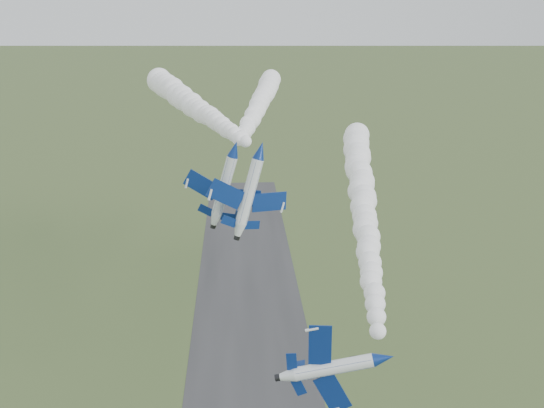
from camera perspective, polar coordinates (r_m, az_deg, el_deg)
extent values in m
cube|color=#2F2F31|center=(111.21, -1.81, -16.98)|extent=(24.00, 260.00, 0.04)
cylinder|color=white|center=(62.11, 10.45, -14.09)|extent=(2.67, 8.02, 1.71)
cone|color=navy|center=(58.01, 11.01, -16.70)|extent=(1.95, 2.26, 1.71)
cone|color=white|center=(66.17, 9.99, -11.88)|extent=(1.91, 1.88, 1.71)
cylinder|color=black|center=(66.98, 9.91, -11.48)|extent=(0.93, 0.66, 0.87)
ellipsoid|color=black|center=(60.42, 11.17, -15.00)|extent=(1.46, 2.82, 1.14)
cube|color=navy|center=(61.28, 9.73, -11.59)|extent=(1.47, 2.38, 4.21)
cube|color=navy|center=(64.30, 10.75, -15.80)|extent=(1.47, 2.38, 4.21)
cube|color=navy|center=(64.69, 9.80, -11.14)|extent=(0.68, 1.09, 1.84)
cube|color=navy|center=(66.23, 10.32, -13.33)|extent=(0.68, 1.09, 1.84)
cube|color=navy|center=(65.25, 11.15, -12.11)|extent=(2.19, 1.74, 0.62)
cylinder|color=white|center=(84.70, -3.54, 5.17)|extent=(3.30, 9.02, 1.95)
cone|color=navy|center=(79.35, -4.17, 4.27)|extent=(2.29, 2.59, 1.95)
cone|color=white|center=(89.86, -3.01, 5.95)|extent=(2.23, 2.17, 1.95)
cylinder|color=black|center=(90.88, -2.92, 6.09)|extent=(1.08, 0.78, 0.99)
ellipsoid|color=black|center=(82.36, -3.68, 5.20)|extent=(1.76, 3.19, 1.30)
cube|color=navy|center=(85.87, -5.50, 5.81)|extent=(5.02, 3.22, 1.50)
cube|color=navy|center=(85.34, -1.46, 4.59)|extent=(5.02, 3.22, 1.50)
cube|color=navy|center=(89.10, -4.14, 6.13)|extent=(2.20, 1.46, 0.69)
cube|color=navy|center=(88.83, -2.06, 5.50)|extent=(2.20, 1.46, 0.69)
cube|color=navy|center=(88.38, -2.89, 6.61)|extent=(1.02, 1.78, 2.25)
cylinder|color=white|center=(84.07, -1.10, 5.04)|extent=(5.09, 9.63, 2.10)
cone|color=navy|center=(78.70, 0.50, 4.12)|extent=(2.80, 3.03, 2.10)
cone|color=white|center=(89.31, -2.46, 5.81)|extent=(2.65, 2.61, 2.10)
cylinder|color=black|center=(90.34, -2.71, 5.95)|extent=(1.23, 0.99, 1.07)
ellipsoid|color=black|center=(81.80, -0.36, 5.10)|extent=(2.39, 3.53, 1.40)
cube|color=navy|center=(83.60, -3.44, 5.50)|extent=(5.62, 4.20, 1.63)
cube|color=navy|center=(86.32, 0.66, 4.62)|extent=(5.62, 4.20, 1.63)
cube|color=navy|center=(87.70, -3.30, 5.91)|extent=(2.48, 1.89, 0.75)
cube|color=navy|center=(89.09, -1.19, 5.45)|extent=(2.48, 1.89, 0.75)
cube|color=navy|center=(87.98, -1.93, 6.56)|extent=(1.38, 1.98, 2.41)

